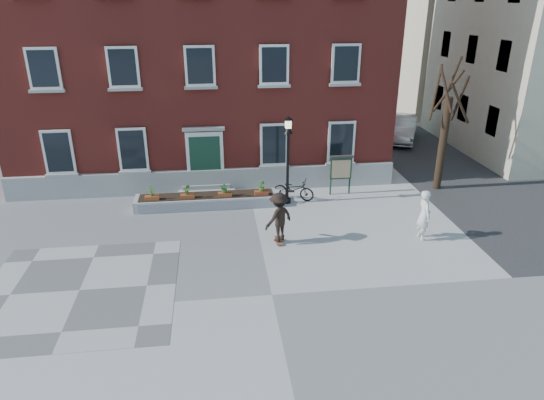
{
  "coord_description": "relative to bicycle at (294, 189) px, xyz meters",
  "views": [
    {
      "loc": [
        -1.56,
        -12.61,
        8.58
      ],
      "look_at": [
        0.5,
        4.0,
        1.5
      ],
      "focal_mm": 32.0,
      "sensor_mm": 36.0,
      "label": 1
    }
  ],
  "objects": [
    {
      "name": "skateboarder",
      "position": [
        -1.23,
        -4.02,
        0.53
      ],
      "size": [
        1.42,
        1.29,
        1.98
      ],
      "color": "brown",
      "rests_on": "ground"
    },
    {
      "name": "bystander",
      "position": [
        4.22,
        -4.42,
        0.49
      ],
      "size": [
        0.49,
        0.73,
        1.97
      ],
      "primitive_type": "imported",
      "rotation": [
        0.0,
        0.0,
        1.59
      ],
      "color": "silver",
      "rests_on": "ground"
    },
    {
      "name": "ground",
      "position": [
        -1.92,
        -7.48,
        -0.5
      ],
      "size": [
        100.0,
        100.0,
        0.0
      ],
      "primitive_type": "plane",
      "color": "#A1A1A3",
      "rests_on": "ground"
    },
    {
      "name": "planter_assembly",
      "position": [
        -3.9,
        -0.3,
        -0.19
      ],
      "size": [
        6.2,
        1.12,
        1.15
      ],
      "color": "#B3B4AF",
      "rests_on": "ground"
    },
    {
      "name": "side_street",
      "position": [
        16.08,
        12.3,
        6.53
      ],
      "size": [
        15.2,
        36.0,
        14.5
      ],
      "color": "#353437",
      "rests_on": "ground"
    },
    {
      "name": "parked_car",
      "position": [
        8.45,
        8.81,
        0.3
      ],
      "size": [
        3.55,
        5.09,
        1.59
      ],
      "primitive_type": "imported",
      "rotation": [
        0.0,
        0.0,
        -0.43
      ],
      "color": "silver",
      "rests_on": "ground"
    },
    {
      "name": "bicycle",
      "position": [
        0.0,
        0.0,
        0.0
      ],
      "size": [
        1.99,
        1.4,
        0.99
      ],
      "primitive_type": "imported",
      "rotation": [
        0.0,
        0.0,
        1.13
      ],
      "color": "black",
      "rests_on": "ground"
    },
    {
      "name": "lamp_post",
      "position": [
        -0.34,
        -0.35,
        2.04
      ],
      "size": [
        0.4,
        0.4,
        3.93
      ],
      "color": "black",
      "rests_on": "ground"
    },
    {
      "name": "notice_board",
      "position": [
        2.25,
        0.38,
        0.77
      ],
      "size": [
        1.1,
        0.16,
        1.87
      ],
      "color": "#183123",
      "rests_on": "ground"
    },
    {
      "name": "bare_tree",
      "position": [
        7.09,
        0.53,
        2.29
      ],
      "size": [
        1.83,
        1.83,
        6.16
      ],
      "color": "#2F2115",
      "rests_on": "ground"
    },
    {
      "name": "brick_building",
      "position": [
        -3.92,
        6.5,
        5.8
      ],
      "size": [
        18.4,
        10.85,
        12.6
      ],
      "color": "maroon",
      "rests_on": "ground"
    },
    {
      "name": "checker_patch",
      "position": [
        -7.92,
        -6.48,
        -0.49
      ],
      "size": [
        6.0,
        6.0,
        0.01
      ],
      "primitive_type": "cube",
      "color": "#59595B",
      "rests_on": "ground"
    }
  ]
}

